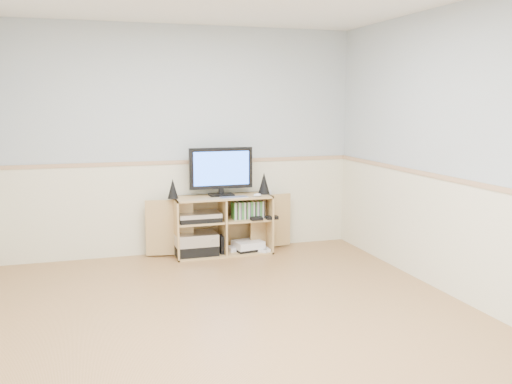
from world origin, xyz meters
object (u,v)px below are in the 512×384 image
media_cabinet (221,224)px  keyboard (234,197)px  monitor (221,170)px  game_consoles (247,246)px

media_cabinet → keyboard: bearing=-63.5°
media_cabinet → monitor: 0.61m
monitor → media_cabinet: bearing=90.0°
media_cabinet → keyboard: (0.09, -0.19, 0.32)m
monitor → game_consoles: 0.91m
monitor → game_consoles: (0.28, -0.06, -0.87)m
game_consoles → media_cabinet: bearing=167.2°
media_cabinet → monitor: bearing=-90.0°
monitor → game_consoles: monitor is taller
monitor → keyboard: 0.35m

